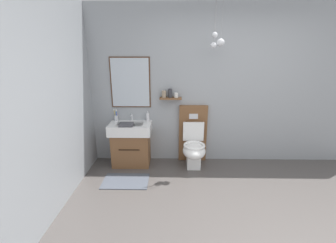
{
  "coord_description": "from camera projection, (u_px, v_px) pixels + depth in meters",
  "views": [
    {
      "loc": [
        -0.97,
        -1.86,
        1.87
      ],
      "look_at": [
        -1.03,
        1.54,
        0.83
      ],
      "focal_mm": 24.51,
      "sensor_mm": 36.0,
      "label": 1
    }
  ],
  "objects": [
    {
      "name": "vanity_sink_left",
      "position": [
        131.0,
        143.0,
        3.89
      ],
      "size": [
        0.69,
        0.47,
        0.73
      ],
      "color": "brown",
      "rests_on": "ground"
    },
    {
      "name": "wall_back",
      "position": [
        229.0,
        87.0,
        3.83
      ],
      "size": [
        4.9,
        0.5,
        2.6
      ],
      "color": "#999EA3",
      "rests_on": "ground"
    },
    {
      "name": "folded_hand_towel",
      "position": [
        126.0,
        125.0,
        3.65
      ],
      "size": [
        0.22,
        0.16,
        0.04
      ],
      "primitive_type": "cube",
      "color": "#47474C",
      "rests_on": "vanity_sink_left"
    },
    {
      "name": "toothbrush_cup",
      "position": [
        116.0,
        117.0,
        3.92
      ],
      "size": [
        0.07,
        0.07,
        0.21
      ],
      "color": "silver",
      "rests_on": "vanity_sink_left"
    },
    {
      "name": "bath_mat",
      "position": [
        126.0,
        181.0,
        3.44
      ],
      "size": [
        0.68,
        0.44,
        0.01
      ],
      "primitive_type": "cube",
      "color": "#474C56",
      "rests_on": "ground"
    },
    {
      "name": "soap_dispenser",
      "position": [
        148.0,
        117.0,
        3.92
      ],
      "size": [
        0.06,
        0.06,
        0.17
      ],
      "color": "white",
      "rests_on": "vanity_sink_left"
    },
    {
      "name": "toilet",
      "position": [
        193.0,
        144.0,
        3.87
      ],
      "size": [
        0.48,
        0.62,
        1.0
      ],
      "color": "brown",
      "rests_on": "ground"
    },
    {
      "name": "tap_on_left_sink",
      "position": [
        132.0,
        117.0,
        3.92
      ],
      "size": [
        0.03,
        0.13,
        0.11
      ],
      "color": "silver",
      "rests_on": "vanity_sink_left"
    },
    {
      "name": "wall_left",
      "position": [
        7.0,
        121.0,
        1.97
      ],
      "size": [
        0.12,
        4.11,
        2.6
      ],
      "primitive_type": "cube",
      "color": "#999EA3",
      "rests_on": "ground"
    }
  ]
}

